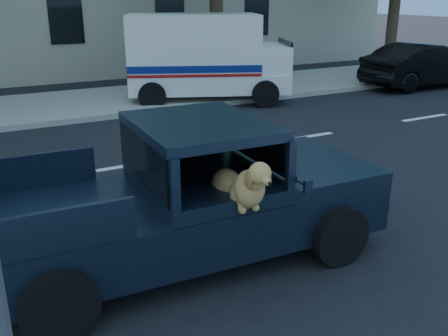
# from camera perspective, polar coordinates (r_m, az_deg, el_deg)

# --- Properties ---
(ground) EXTENTS (120.00, 120.00, 0.00)m
(ground) POSITION_cam_1_polar(r_m,az_deg,el_deg) (6.89, -0.44, -7.68)
(ground) COLOR black
(ground) RESTS_ON ground
(far_sidewalk) EXTENTS (60.00, 4.00, 0.15)m
(far_sidewalk) POSITION_cam_1_polar(r_m,az_deg,el_deg) (15.21, -17.15, 6.90)
(far_sidewalk) COLOR gray
(far_sidewalk) RESTS_ON ground
(lane_stripes) EXTENTS (21.60, 0.14, 0.01)m
(lane_stripes) POSITION_cam_1_polar(r_m,az_deg,el_deg) (10.56, 0.42, 2.12)
(lane_stripes) COLOR silver
(lane_stripes) RESTS_ON ground
(pickup_truck) EXTENTS (4.92, 2.58, 1.73)m
(pickup_truck) POSITION_cam_1_polar(r_m,az_deg,el_deg) (6.08, -5.31, -5.51)
(pickup_truck) COLOR black
(pickup_truck) RESTS_ON ground
(mail_truck) EXTENTS (5.15, 3.82, 2.57)m
(mail_truck) POSITION_cam_1_polar(r_m,az_deg,el_deg) (15.31, -2.25, 11.79)
(mail_truck) COLOR silver
(mail_truck) RESTS_ON ground
(parked_sedan) EXTENTS (1.78, 4.66, 1.52)m
(parked_sedan) POSITION_cam_1_polar(r_m,az_deg,el_deg) (19.03, 21.93, 10.82)
(parked_sedan) COLOR black
(parked_sedan) RESTS_ON ground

